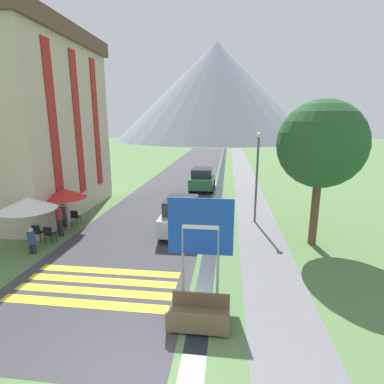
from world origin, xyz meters
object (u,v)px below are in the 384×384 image
object	(u,v)px
hotel_building	(37,117)
cafe_umbrella_front_white	(27,204)
parked_car_near	(182,215)
road_sign	(200,233)
parked_car_far	(202,179)
person_seated_near	(31,239)
person_seated_far	(65,214)
cafe_umbrella_middle_red	(65,194)
cafe_chair_far_left	(75,216)
cafe_chair_near_left	(49,233)
cafe_chair_near_right	(37,232)
streetlamp	(257,170)
footbridge	(199,317)
person_standing_terrace	(59,217)
tree_by_path	(321,145)

from	to	relation	value
hotel_building	cafe_umbrella_front_white	world-z (taller)	hotel_building
hotel_building	parked_car_near	distance (m)	10.58
road_sign	parked_car_near	xyz separation A→B (m)	(-1.47, 5.51, -1.19)
parked_car_far	person_seated_near	bearing A→B (deg)	-114.70
hotel_building	person_seated_far	xyz separation A→B (m)	(2.60, -2.47, -5.14)
cafe_umbrella_middle_red	person_seated_far	world-z (taller)	cafe_umbrella_middle_red
cafe_chair_far_left	person_seated_near	xyz separation A→B (m)	(-0.02, -3.70, 0.15)
cafe_chair_near_left	person_seated_far	xyz separation A→B (m)	(-0.52, 2.36, 0.20)
cafe_umbrella_middle_red	cafe_umbrella_front_white	bearing A→B (deg)	-95.74
cafe_chair_near_right	streetlamp	xyz separation A→B (m)	(10.42, 4.24, 2.47)
parked_car_near	parked_car_far	distance (m)	9.99
road_sign	parked_car_near	world-z (taller)	road_sign
parked_car_near	cafe_umbrella_middle_red	size ratio (longest dim) A/B	1.76
footbridge	cafe_chair_near_left	bearing A→B (deg)	147.18
person_standing_terrace	tree_by_path	distance (m)	12.69
streetlamp	tree_by_path	xyz separation A→B (m)	(2.39, -2.88, 1.61)
parked_car_near	cafe_chair_far_left	xyz separation A→B (m)	(-5.96, 0.32, -0.40)
streetlamp	tree_by_path	world-z (taller)	tree_by_path
hotel_building	person_standing_terrace	bearing A→B (deg)	-51.25
footbridge	parked_car_far	bearing A→B (deg)	94.76
cafe_chair_far_left	person_standing_terrace	xyz separation A→B (m)	(0.08, -1.64, 0.47)
parked_car_near	parked_car_far	world-z (taller)	same
cafe_umbrella_front_white	cafe_chair_far_left	bearing A→B (deg)	84.07
person_seated_near	road_sign	bearing A→B (deg)	-15.94
hotel_building	person_seated_near	size ratio (longest dim) A/B	9.06
road_sign	parked_car_far	size ratio (longest dim) A/B	0.82
road_sign	tree_by_path	world-z (taller)	tree_by_path
cafe_umbrella_front_white	hotel_building	bearing A→B (deg)	116.24
cafe_umbrella_middle_red	streetlamp	world-z (taller)	streetlamp
parked_car_near	streetlamp	xyz separation A→B (m)	(3.87, 2.10, 2.07)
cafe_umbrella_middle_red	parked_car_near	bearing A→B (deg)	3.06
road_sign	person_standing_terrace	bearing A→B (deg)	150.34
cafe_chair_near_right	person_standing_terrace	distance (m)	1.15
parked_car_near	cafe_umbrella_front_white	bearing A→B (deg)	-155.12
parked_car_near	parked_car_far	size ratio (longest dim) A/B	0.97
parked_car_near	cafe_chair_near_right	size ratio (longest dim) A/B	4.52
road_sign	person_seated_far	bearing A→B (deg)	144.59
cafe_chair_near_left	streetlamp	bearing A→B (deg)	48.88
road_sign	cafe_chair_far_left	distance (m)	9.58
person_seated_far	parked_car_near	bearing A→B (deg)	-0.78
cafe_chair_far_left	person_seated_far	bearing A→B (deg)	-151.73
cafe_umbrella_front_white	parked_car_far	bearing A→B (deg)	63.38
hotel_building	cafe_chair_far_left	size ratio (longest dim) A/B	12.74
tree_by_path	hotel_building	bearing A→B (deg)	167.67
footbridge	streetlamp	world-z (taller)	streetlamp
hotel_building	cafe_umbrella_middle_red	distance (m)	5.69
cafe_chair_far_left	person_seated_far	size ratio (longest dim) A/B	0.66
hotel_building	parked_car_far	size ratio (longest dim) A/B	2.75
road_sign	cafe_chair_near_right	distance (m)	8.84
footbridge	cafe_chair_near_right	bearing A→B (deg)	148.70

